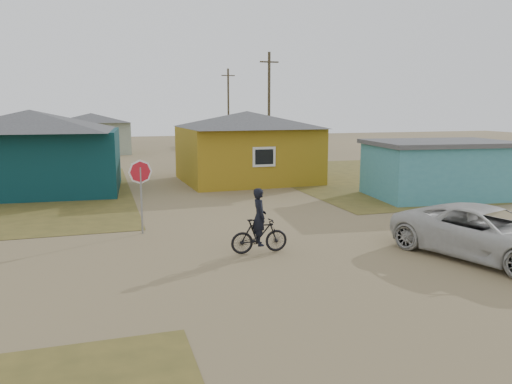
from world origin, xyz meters
TOP-DOWN VIEW (x-y plane):
  - ground at (0.00, 0.00)m, footprint 120.00×120.00m
  - grass_ne at (14.00, 13.00)m, footprint 20.00×18.00m
  - house_teal at (-8.50, 13.50)m, footprint 8.93×7.08m
  - house_yellow at (2.50, 14.00)m, footprint 7.72×6.76m
  - shed_turquoise at (9.50, 6.50)m, footprint 6.71×4.93m
  - house_pale_west at (-6.00, 34.00)m, footprint 7.04×6.15m
  - house_beige_east at (10.00, 40.00)m, footprint 6.95×6.05m
  - house_pale_north at (-14.00, 46.00)m, footprint 6.28×5.81m
  - utility_pole_near at (6.50, 22.00)m, footprint 1.40×0.20m
  - utility_pole_far at (7.50, 38.00)m, footprint 1.40×0.20m
  - stop_sign at (-4.14, 3.60)m, footprint 0.80×0.14m
  - cyclist at (-1.13, 0.37)m, footprint 1.67×0.61m
  - vehicle at (4.66, -1.98)m, footprint 3.91×5.62m

SIDE VIEW (x-z plane):
  - ground at x=0.00m, z-range 0.00..0.00m
  - grass_ne at x=14.00m, z-range 0.00..0.01m
  - cyclist at x=-1.13m, z-range -0.25..1.62m
  - vehicle at x=4.66m, z-range 0.00..1.43m
  - shed_turquoise at x=9.50m, z-range 0.01..2.61m
  - house_pale_north at x=-14.00m, z-range 0.05..3.45m
  - stop_sign at x=-4.14m, z-range 0.58..3.03m
  - house_pale_west at x=-6.00m, z-range 0.06..3.66m
  - house_beige_east at x=10.00m, z-range 0.06..3.66m
  - house_yellow at x=2.50m, z-range 0.05..3.95m
  - house_teal at x=-8.50m, z-range 0.05..4.05m
  - utility_pole_near at x=6.50m, z-range 0.14..8.14m
  - utility_pole_far at x=7.50m, z-range 0.14..8.14m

